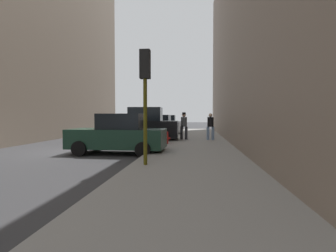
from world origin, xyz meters
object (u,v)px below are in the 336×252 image
object	(u,v)px
parked_dark_green_sedan	(119,135)
parked_silver_sedan	(157,126)
parked_black_suv	(143,126)
pedestrian_with_beanie	(184,124)
traffic_light	(145,82)
pedestrian_in_jeans	(210,125)
parked_gray_coupe	(165,124)
fire_hydrant	(167,138)

from	to	relation	value
parked_dark_green_sedan	parked_silver_sedan	size ratio (longest dim) A/B	0.99
parked_black_suv	pedestrian_with_beanie	xyz separation A→B (m)	(2.63, 0.37, 0.10)
parked_dark_green_sedan	parked_silver_sedan	bearing A→B (deg)	90.00
parked_dark_green_sedan	traffic_light	bearing A→B (deg)	-60.13
parked_silver_sedan	parked_black_suv	bearing A→B (deg)	-90.00
traffic_light	pedestrian_in_jeans	world-z (taller)	traffic_light
parked_black_suv	parked_gray_coupe	distance (m)	11.80
parked_black_suv	parked_gray_coupe	world-z (taller)	parked_black_suv
pedestrian_in_jeans	pedestrian_with_beanie	bearing A→B (deg)	176.33
parked_silver_sedan	fire_hydrant	size ratio (longest dim) A/B	6.06
parked_dark_green_sedan	parked_black_suv	world-z (taller)	parked_black_suv
parked_black_suv	pedestrian_with_beanie	bearing A→B (deg)	8.01
parked_black_suv	parked_gray_coupe	xyz separation A→B (m)	(0.00, 11.80, -0.18)
fire_hydrant	traffic_light	distance (m)	6.64
parked_black_suv	pedestrian_with_beanie	world-z (taller)	parked_black_suv
parked_silver_sedan	pedestrian_in_jeans	bearing A→B (deg)	-53.11
parked_black_suv	traffic_light	xyz separation A→B (m)	(1.85, -8.69, 1.73)
parked_silver_sedan	traffic_light	distance (m)	14.98
parked_black_suv	fire_hydrant	world-z (taller)	parked_black_suv
pedestrian_in_jeans	parked_silver_sedan	bearing A→B (deg)	126.89
parked_dark_green_sedan	parked_silver_sedan	xyz separation A→B (m)	(-0.00, 11.52, 0.00)
pedestrian_in_jeans	traffic_light	bearing A→B (deg)	-105.56
traffic_light	parked_black_suv	bearing A→B (deg)	102.04
parked_silver_sedan	parked_gray_coupe	bearing A→B (deg)	90.00
parked_dark_green_sedan	pedestrian_in_jeans	distance (m)	7.19
parked_black_suv	pedestrian_in_jeans	distance (m)	4.36
fire_hydrant	pedestrian_with_beanie	size ratio (longest dim) A/B	0.40
parked_black_suv	traffic_light	world-z (taller)	traffic_light
parked_black_suv	parked_silver_sedan	size ratio (longest dim) A/B	1.09
parked_silver_sedan	parked_gray_coupe	size ratio (longest dim) A/B	1.01
parked_black_suv	fire_hydrant	distance (m)	3.09
parked_silver_sedan	fire_hydrant	distance (m)	8.70
parked_gray_coupe	fire_hydrant	distance (m)	14.37
parked_dark_green_sedan	traffic_light	xyz separation A→B (m)	(1.85, -3.23, 1.91)
parked_gray_coupe	pedestrian_with_beanie	distance (m)	11.73
parked_gray_coupe	pedestrian_with_beanie	bearing A→B (deg)	-77.06
pedestrian_in_jeans	parked_black_suv	bearing A→B (deg)	-176.59
parked_gray_coupe	traffic_light	distance (m)	20.67
parked_silver_sedan	pedestrian_with_beanie	size ratio (longest dim) A/B	2.40
parked_dark_green_sedan	fire_hydrant	distance (m)	3.53
parked_black_suv	traffic_light	distance (m)	9.05
parked_silver_sedan	traffic_light	world-z (taller)	traffic_light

